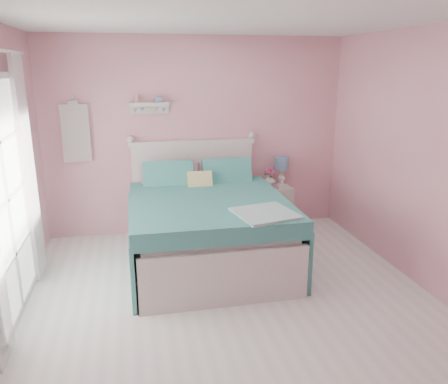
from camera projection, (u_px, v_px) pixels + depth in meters
name	position (u px, v px, depth m)	size (l,w,h in m)	color
floor	(235.00, 309.00, 4.12)	(4.50, 4.50, 0.00)	white
room_shell	(237.00, 143.00, 3.68)	(4.50, 4.50, 4.50)	pink
bed	(206.00, 226.00, 5.08)	(1.72, 2.18, 1.26)	silver
nightstand	(274.00, 207.00, 6.14)	(0.42, 0.42, 0.61)	beige
table_lamp	(282.00, 165.00, 6.09)	(0.20, 0.20, 0.39)	white
vase	(270.00, 180.00, 6.03)	(0.16, 0.16, 0.17)	white
teacup	(275.00, 186.00, 5.94)	(0.09, 0.09, 0.07)	#C9869A
roses	(270.00, 172.00, 6.00)	(0.14, 0.11, 0.12)	#D24784
wall_shelf	(149.00, 105.00, 5.57)	(0.50, 0.15, 0.25)	silver
hanging_dress	(76.00, 133.00, 5.47)	(0.34, 0.03, 0.72)	white
french_door	(6.00, 201.00, 3.80)	(0.04, 1.32, 2.16)	silver
curtain_far	(29.00, 170.00, 4.48)	(0.04, 0.40, 2.32)	white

